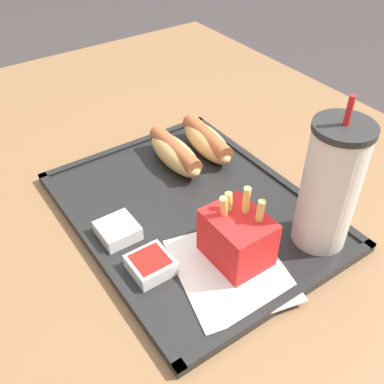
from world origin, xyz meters
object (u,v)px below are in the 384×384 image
Objects in this scene: hot_dog_near at (173,154)px; sauce_cup_ketchup at (151,264)px; hot_dog_far at (207,140)px; fries_carton at (237,237)px; sauce_cup_mayo at (118,230)px; soda_cup at (330,186)px.

sauce_cup_ketchup is (0.17, -0.14, -0.01)m from hot_dog_near.
hot_dog_far is 2.72× the size of sauce_cup_ketchup.
hot_dog_far is 0.27m from sauce_cup_ketchup.
sauce_cup_ketchup is at bearing -112.60° from fries_carton.
sauce_cup_mayo is 0.08m from sauce_cup_ketchup.
soda_cup is at bearing 54.74° from sauce_cup_mayo.
fries_carton reaches higher than hot_dog_near.
soda_cup is at bearing 15.79° from hot_dog_near.
hot_dog_near is at bearing -164.21° from soda_cup.
fries_carton reaches higher than hot_dog_far.
hot_dog_far is 1.31× the size of fries_carton.
sauce_cup_mayo is 1.00× the size of sauce_cup_ketchup.
hot_dog_far is at bearing 90.00° from hot_dog_near.
fries_carton reaches higher than sauce_cup_mayo.
fries_carton is 0.16m from sauce_cup_mayo.
hot_dog_near reaches higher than sauce_cup_ketchup.
soda_cup reaches higher than hot_dog_far.
soda_cup reaches higher than hot_dog_near.
hot_dog_far is 0.24m from fries_carton.
fries_carton is at bearing -27.30° from hot_dog_far.
hot_dog_far is (-0.25, -0.00, -0.07)m from soda_cup.
hot_dog_far is 0.07m from hot_dog_near.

